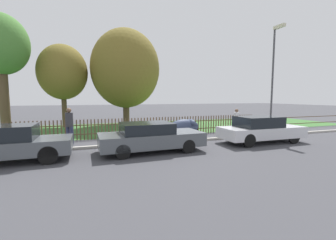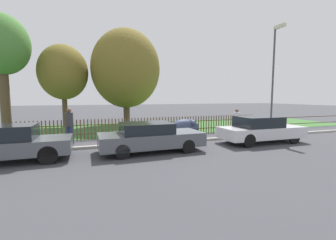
{
  "view_description": "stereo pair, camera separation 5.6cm",
  "coord_description": "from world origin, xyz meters",
  "px_view_note": "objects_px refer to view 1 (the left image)",
  "views": [
    {
      "loc": [
        -3.2,
        -10.48,
        2.33
      ],
      "look_at": [
        0.67,
        0.83,
        1.1
      ],
      "focal_mm": 24.0,
      "sensor_mm": 36.0,
      "label": 1
    },
    {
      "loc": [
        -3.15,
        -10.5,
        2.33
      ],
      "look_at": [
        0.67,
        0.83,
        1.1
      ],
      "focal_mm": 24.0,
      "sensor_mm": 36.0,
      "label": 2
    }
  ],
  "objects_px": {
    "parked_car_navy_estate": "(260,129)",
    "pedestrian_near_fence": "(69,124)",
    "parked_car_black_saloon": "(150,137)",
    "tree_mid_park": "(125,69)",
    "covered_motorcycle": "(185,127)",
    "parked_car_silver_hatchback": "(11,143)",
    "pedestrian_by_lamp": "(236,120)",
    "tree_nearest_kerb": "(0,46)",
    "tree_behind_motorcycle": "(63,72)",
    "street_lamp": "(274,69)"
  },
  "relations": [
    {
      "from": "parked_car_navy_estate",
      "to": "pedestrian_near_fence",
      "type": "bearing_deg",
      "value": 163.11
    },
    {
      "from": "parked_car_black_saloon",
      "to": "pedestrian_near_fence",
      "type": "relative_size",
      "value": 2.46
    },
    {
      "from": "tree_mid_park",
      "to": "pedestrian_near_fence",
      "type": "bearing_deg",
      "value": -119.76
    },
    {
      "from": "parked_car_black_saloon",
      "to": "covered_motorcycle",
      "type": "distance_m",
      "value": 3.71
    },
    {
      "from": "parked_car_silver_hatchback",
      "to": "parked_car_navy_estate",
      "type": "bearing_deg",
      "value": -1.56
    },
    {
      "from": "parked_car_navy_estate",
      "to": "pedestrian_by_lamp",
      "type": "bearing_deg",
      "value": 84.88
    },
    {
      "from": "tree_nearest_kerb",
      "to": "tree_behind_motorcycle",
      "type": "distance_m",
      "value": 3.97
    },
    {
      "from": "parked_car_navy_estate",
      "to": "tree_nearest_kerb",
      "type": "height_order",
      "value": "tree_nearest_kerb"
    },
    {
      "from": "street_lamp",
      "to": "pedestrian_near_fence",
      "type": "bearing_deg",
      "value": 174.99
    },
    {
      "from": "tree_nearest_kerb",
      "to": "pedestrian_near_fence",
      "type": "relative_size",
      "value": 4.25
    },
    {
      "from": "tree_mid_park",
      "to": "tree_behind_motorcycle",
      "type": "bearing_deg",
      "value": 176.68
    },
    {
      "from": "tree_nearest_kerb",
      "to": "parked_car_black_saloon",
      "type": "bearing_deg",
      "value": -46.86
    },
    {
      "from": "covered_motorcycle",
      "to": "tree_behind_motorcycle",
      "type": "xyz_separation_m",
      "value": [
        -6.99,
        7.11,
        3.53
      ]
    },
    {
      "from": "tree_mid_park",
      "to": "parked_car_silver_hatchback",
      "type": "bearing_deg",
      "value": -120.25
    },
    {
      "from": "tree_nearest_kerb",
      "to": "street_lamp",
      "type": "xyz_separation_m",
      "value": [
        15.9,
        -6.43,
        -1.57
      ]
    },
    {
      "from": "pedestrian_by_lamp",
      "to": "parked_car_silver_hatchback",
      "type": "bearing_deg",
      "value": -75.58
    },
    {
      "from": "pedestrian_near_fence",
      "to": "pedestrian_by_lamp",
      "type": "distance_m",
      "value": 9.41
    },
    {
      "from": "parked_car_navy_estate",
      "to": "tree_nearest_kerb",
      "type": "bearing_deg",
      "value": 148.69
    },
    {
      "from": "parked_car_navy_estate",
      "to": "street_lamp",
      "type": "distance_m",
      "value": 4.46
    },
    {
      "from": "parked_car_silver_hatchback",
      "to": "parked_car_navy_estate",
      "type": "distance_m",
      "value": 10.87
    },
    {
      "from": "parked_car_black_saloon",
      "to": "parked_car_navy_estate",
      "type": "relative_size",
      "value": 1.01
    },
    {
      "from": "parked_car_navy_estate",
      "to": "pedestrian_by_lamp",
      "type": "height_order",
      "value": "pedestrian_by_lamp"
    },
    {
      "from": "pedestrian_by_lamp",
      "to": "pedestrian_near_fence",
      "type": "bearing_deg",
      "value": -90.07
    },
    {
      "from": "parked_car_black_saloon",
      "to": "tree_mid_park",
      "type": "relative_size",
      "value": 0.57
    },
    {
      "from": "tree_behind_motorcycle",
      "to": "pedestrian_near_fence",
      "type": "xyz_separation_m",
      "value": [
        0.91,
        -6.85,
        -3.16
      ]
    },
    {
      "from": "pedestrian_near_fence",
      "to": "pedestrian_by_lamp",
      "type": "xyz_separation_m",
      "value": [
        9.39,
        -0.47,
        -0.1
      ]
    },
    {
      "from": "parked_car_black_saloon",
      "to": "street_lamp",
      "type": "height_order",
      "value": "street_lamp"
    },
    {
      "from": "parked_car_silver_hatchback",
      "to": "pedestrian_near_fence",
      "type": "distance_m",
      "value": 3.24
    },
    {
      "from": "pedestrian_by_lamp",
      "to": "tree_mid_park",
      "type": "bearing_deg",
      "value": -138.57
    },
    {
      "from": "pedestrian_by_lamp",
      "to": "tree_nearest_kerb",
      "type": "bearing_deg",
      "value": -110.44
    },
    {
      "from": "covered_motorcycle",
      "to": "pedestrian_near_fence",
      "type": "relative_size",
      "value": 1.04
    },
    {
      "from": "covered_motorcycle",
      "to": "tree_mid_park",
      "type": "xyz_separation_m",
      "value": [
        -2.32,
        6.84,
        3.95
      ]
    },
    {
      "from": "parked_car_black_saloon",
      "to": "tree_nearest_kerb",
      "type": "xyz_separation_m",
      "value": [
        -7.72,
        8.24,
        4.94
      ]
    },
    {
      "from": "tree_behind_motorcycle",
      "to": "tree_mid_park",
      "type": "bearing_deg",
      "value": -3.32
    },
    {
      "from": "street_lamp",
      "to": "parked_car_navy_estate",
      "type": "bearing_deg",
      "value": -143.53
    },
    {
      "from": "parked_car_navy_estate",
      "to": "covered_motorcycle",
      "type": "height_order",
      "value": "parked_car_navy_estate"
    },
    {
      "from": "tree_mid_park",
      "to": "street_lamp",
      "type": "distance_m",
      "value": 10.91
    },
    {
      "from": "tree_mid_park",
      "to": "parked_car_navy_estate",
      "type": "bearing_deg",
      "value": -59.87
    },
    {
      "from": "pedestrian_near_fence",
      "to": "pedestrian_by_lamp",
      "type": "bearing_deg",
      "value": -141.15
    },
    {
      "from": "tree_nearest_kerb",
      "to": "tree_mid_park",
      "type": "xyz_separation_m",
      "value": [
        8.09,
        1.16,
        -0.99
      ]
    },
    {
      "from": "parked_car_silver_hatchback",
      "to": "pedestrian_by_lamp",
      "type": "bearing_deg",
      "value": 10.21
    },
    {
      "from": "tree_behind_motorcycle",
      "to": "pedestrian_by_lamp",
      "type": "bearing_deg",
      "value": -35.39
    },
    {
      "from": "parked_car_navy_estate",
      "to": "covered_motorcycle",
      "type": "relative_size",
      "value": 2.32
    },
    {
      "from": "parked_car_navy_estate",
      "to": "parked_car_silver_hatchback",
      "type": "bearing_deg",
      "value": 179.77
    },
    {
      "from": "parked_car_silver_hatchback",
      "to": "tree_nearest_kerb",
      "type": "xyz_separation_m",
      "value": [
        -2.65,
        8.17,
        4.9
      ]
    },
    {
      "from": "tree_nearest_kerb",
      "to": "tree_mid_park",
      "type": "bearing_deg",
      "value": 8.16
    },
    {
      "from": "parked_car_black_saloon",
      "to": "tree_mid_park",
      "type": "xyz_separation_m",
      "value": [
        0.36,
        9.4,
        3.95
      ]
    },
    {
      "from": "street_lamp",
      "to": "tree_behind_motorcycle",
      "type": "bearing_deg",
      "value": 147.79
    },
    {
      "from": "pedestrian_by_lamp",
      "to": "street_lamp",
      "type": "xyz_separation_m",
      "value": [
        2.18,
        -0.54,
        3.1
      ]
    },
    {
      "from": "covered_motorcycle",
      "to": "tree_behind_motorcycle",
      "type": "height_order",
      "value": "tree_behind_motorcycle"
    }
  ]
}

